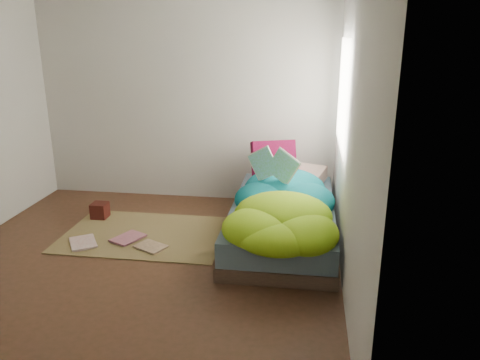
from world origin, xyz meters
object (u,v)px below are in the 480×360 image
wooden_box (100,210)px  floor_book_a (70,245)px  bed (283,220)px  floor_book_b (120,236)px  open_book (273,155)px  pillow_magenta (274,163)px

wooden_box → floor_book_a: wooden_box is taller
bed → floor_book_b: 1.62m
open_book → floor_book_b: 1.70m
pillow_magenta → floor_book_a: pillow_magenta is taller
pillow_magenta → open_book: 0.64m
open_book → floor_book_b: open_book is taller
pillow_magenta → floor_book_b: (-1.44, -0.93, -0.55)m
wooden_box → bed: bearing=-5.1°
pillow_magenta → floor_book_a: (-1.83, -1.19, -0.55)m
bed → open_book: 0.66m
wooden_box → floor_book_b: size_ratio=0.54×
wooden_box → open_book: bearing=-3.7°
floor_book_a → floor_book_b: size_ratio=1.03×
pillow_magenta → wooden_box: size_ratio=2.90×
bed → floor_book_b: (-1.59, -0.28, -0.14)m
pillow_magenta → open_book: open_book is taller
floor_book_b → bed: bearing=36.1°
bed → floor_book_a: 2.05m
pillow_magenta → floor_book_b: bearing=-165.4°
open_book → wooden_box: bearing=-162.2°
bed → open_book: (-0.11, 0.06, 0.65)m
bed → pillow_magenta: pillow_magenta is taller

